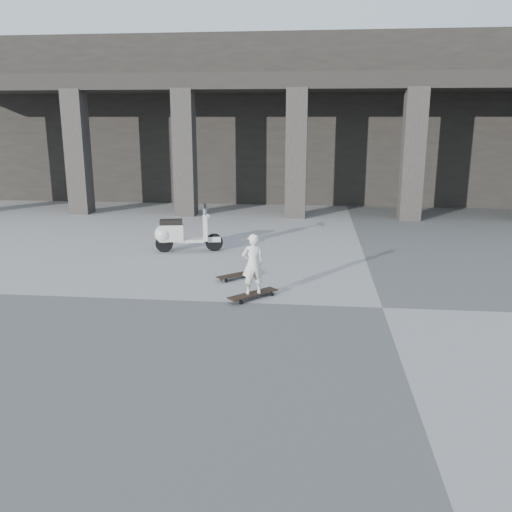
# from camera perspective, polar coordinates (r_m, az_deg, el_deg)

# --- Properties ---
(ground) EXTENTS (90.00, 90.00, 0.00)m
(ground) POSITION_cam_1_polar(r_m,az_deg,el_deg) (9.37, 13.16, -5.32)
(ground) COLOR #4D4E4B
(ground) RESTS_ON ground
(colonnade) EXTENTS (28.00, 8.82, 6.00)m
(colonnade) POSITION_cam_1_polar(r_m,az_deg,el_deg) (22.57, 9.47, 13.95)
(colonnade) COLOR black
(colonnade) RESTS_ON ground
(longboard) EXTENTS (0.86, 0.87, 0.10)m
(longboard) POSITION_cam_1_polar(r_m,az_deg,el_deg) (9.55, -0.32, -4.06)
(longboard) COLOR black
(longboard) RESTS_ON ground
(skateboard_spare) EXTENTS (0.74, 0.69, 0.10)m
(skateboard_spare) POSITION_cam_1_polar(r_m,az_deg,el_deg) (10.71, -2.14, -2.05)
(skateboard_spare) COLOR black
(skateboard_spare) RESTS_ON ground
(child) EXTENTS (0.45, 0.37, 1.07)m
(child) POSITION_cam_1_polar(r_m,az_deg,el_deg) (9.39, -0.33, -0.85)
(child) COLOR silver
(child) RESTS_ON longboard
(scooter) EXTENTS (1.59, 0.67, 1.12)m
(scooter) POSITION_cam_1_polar(r_m,az_deg,el_deg) (12.96, -8.30, 2.37)
(scooter) COLOR black
(scooter) RESTS_ON ground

